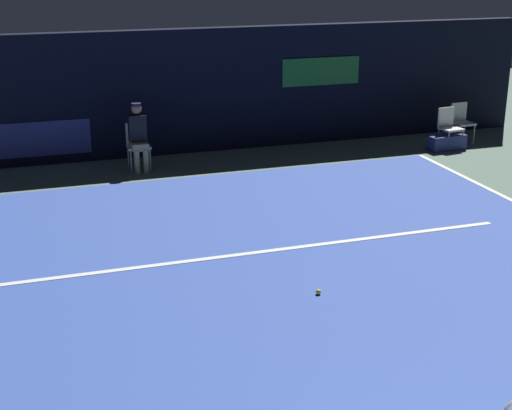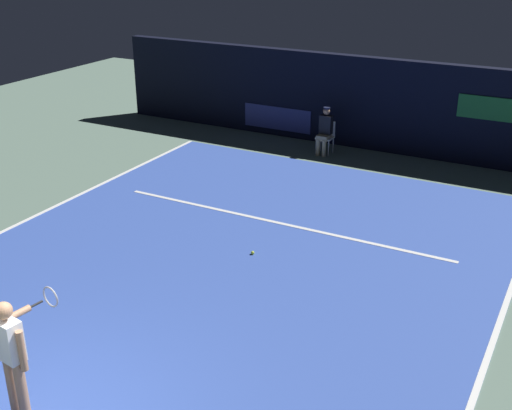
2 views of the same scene
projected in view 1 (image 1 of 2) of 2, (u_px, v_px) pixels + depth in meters
ground_plane at (320, 319)px, 8.96m from camera, size 31.46×31.46×0.00m
court_surface at (320, 318)px, 8.95m from camera, size 9.82×12.23×0.01m
line_service at (263, 252)px, 10.87m from camera, size 7.66×0.10×0.01m
back_wall at (173, 92)px, 15.74m from camera, size 16.39×0.33×2.60m
line_judge_on_chair at (138, 136)px, 14.71m from camera, size 0.44×0.53×1.32m
courtside_chair_near at (449, 125)px, 16.36m from camera, size 0.49×0.47×0.88m
courtside_chair_far at (461, 120)px, 16.86m from camera, size 0.47×0.45×0.88m
tennis_ball at (318, 292)px, 9.54m from camera, size 0.07×0.07×0.07m
equipment_bag at (447, 142)px, 16.33m from camera, size 0.87×0.39×0.32m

